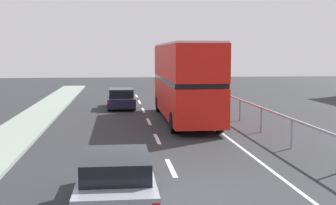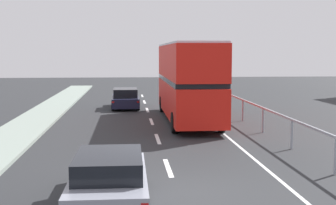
# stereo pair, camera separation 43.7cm
# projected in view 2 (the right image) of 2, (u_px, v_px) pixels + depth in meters

# --- Properties ---
(ground_plane) EXTENTS (75.67, 120.00, 0.10)m
(ground_plane) POSITION_uv_depth(u_px,v_px,m) (177.00, 194.00, 12.47)
(ground_plane) COLOR #27292B
(lane_paint_markings) EXTENTS (3.30, 46.00, 0.01)m
(lane_paint_markings) POSITION_uv_depth(u_px,v_px,m) (199.00, 135.00, 21.10)
(lane_paint_markings) COLOR silver
(lane_paint_markings) RESTS_ON ground
(bridge_side_railing) EXTENTS (0.10, 42.00, 1.21)m
(bridge_side_railing) POSITION_uv_depth(u_px,v_px,m) (263.00, 112.00, 21.72)
(bridge_side_railing) COLOR #8E929C
(bridge_side_railing) RESTS_ON ground
(double_decker_bus_red) EXTENTS (2.53, 10.85, 4.28)m
(double_decker_bus_red) POSITION_uv_depth(u_px,v_px,m) (188.00, 80.00, 25.35)
(double_decker_bus_red) COLOR red
(double_decker_bus_red) RESTS_ON ground
(hatchback_car_near) EXTENTS (1.89, 4.40, 1.29)m
(hatchback_car_near) POSITION_uv_depth(u_px,v_px,m) (109.00, 179.00, 11.45)
(hatchback_car_near) COLOR gray
(hatchback_car_near) RESTS_ON ground
(sedan_car_ahead) EXTENTS (1.89, 4.50, 1.35)m
(sedan_car_ahead) POSITION_uv_depth(u_px,v_px,m) (125.00, 99.00, 31.57)
(sedan_car_ahead) COLOR #1A1C33
(sedan_car_ahead) RESTS_ON ground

